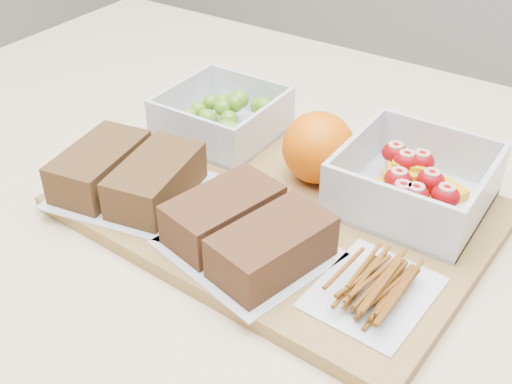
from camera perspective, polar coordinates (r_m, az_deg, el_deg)
cutting_board at (r=0.68m, az=2.02°, el=-1.35°), size 0.44×0.33×0.02m
grape_container at (r=0.78m, az=-2.83°, el=6.63°), size 0.13×0.13×0.05m
fruit_container at (r=0.67m, az=13.80°, el=0.63°), size 0.14×0.14×0.06m
orange at (r=0.69m, az=5.56°, el=3.95°), size 0.08×0.08×0.08m
sandwich_bag_left at (r=0.69m, az=-11.32°, el=1.57°), size 0.17×0.16×0.04m
sandwich_bag_center at (r=0.60m, az=-0.78°, el=-3.51°), size 0.17×0.16×0.04m
pretzel_bag at (r=0.57m, az=10.49°, el=-7.93°), size 0.10×0.12×0.03m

